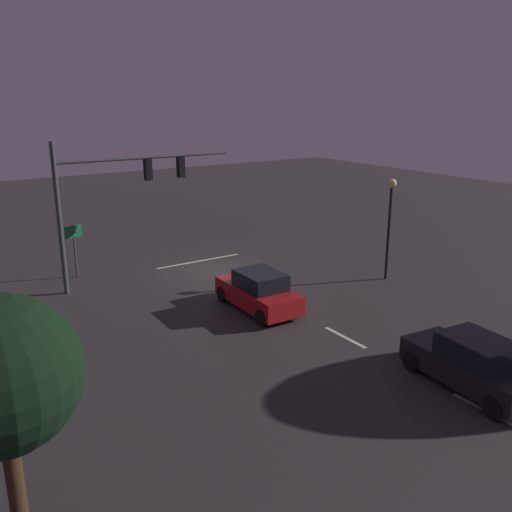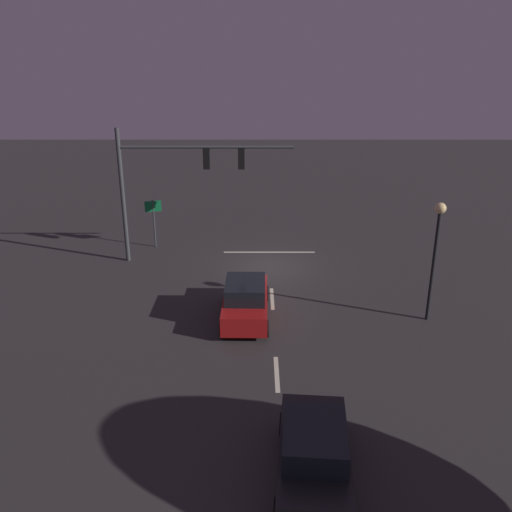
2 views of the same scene
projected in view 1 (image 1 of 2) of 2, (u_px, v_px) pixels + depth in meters
The scene contains 11 objects.
ground_plane at pixel (216, 270), 28.59m from camera, with size 80.00×80.00×0.00m, color #2D2B2B.
traffic_signal_assembly at pixel (118, 187), 25.34m from camera, with size 8.73×0.47×6.92m.
lane_dash_far at pixel (258, 292), 25.39m from camera, with size 2.20×0.16×0.01m, color beige.
lane_dash_mid at pixel (345, 337), 20.58m from camera, with size 2.20×0.16×0.01m, color beige.
lane_dash_near at pixel (486, 411), 15.77m from camera, with size 2.20×0.16×0.01m, color beige.
stop_bar at pixel (199, 261), 30.10m from camera, with size 5.00×0.16×0.01m, color beige.
car_approaching at pixel (258, 292), 23.11m from camera, with size 1.96×4.39×1.70m.
car_distant at pixel (471, 363), 16.89m from camera, with size 2.22×4.49×1.70m.
street_lamp_left_kerb at pixel (390, 210), 26.21m from camera, with size 0.44×0.44×5.01m.
route_sign at pixel (74, 240), 26.90m from camera, with size 0.88×0.30×2.71m.
tree_right_near at pixel (0, 376), 10.54m from camera, with size 3.22×3.22×5.19m.
Camera 1 is at (13.20, 23.91, 8.75)m, focal length 38.24 mm.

